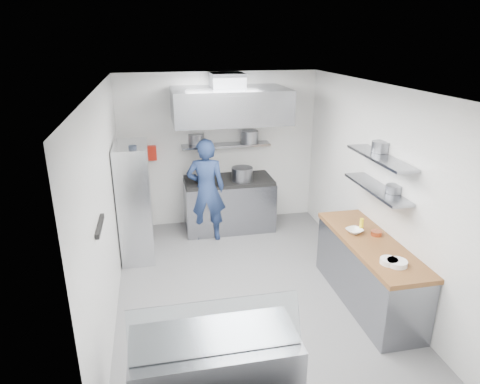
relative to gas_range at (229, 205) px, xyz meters
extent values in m
plane|color=#5B5B5D|center=(-0.10, -2.10, -0.45)|extent=(5.00, 5.00, 0.00)
plane|color=silver|center=(-0.10, -2.10, 2.35)|extent=(5.00, 5.00, 0.00)
cube|color=white|center=(-0.10, 0.40, 0.95)|extent=(3.60, 2.80, 0.02)
cube|color=white|center=(-0.10, -4.60, 0.95)|extent=(3.60, 2.80, 0.02)
cube|color=white|center=(-1.90, -2.10, 0.95)|extent=(2.80, 5.00, 0.02)
cube|color=white|center=(1.70, -2.10, 0.95)|extent=(2.80, 5.00, 0.02)
cube|color=gray|center=(0.00, 0.00, 0.00)|extent=(1.60, 0.80, 0.90)
cube|color=black|center=(0.00, 0.00, 0.48)|extent=(1.57, 0.78, 0.06)
cylinder|color=slate|center=(-0.44, -0.04, 0.61)|extent=(0.30, 0.30, 0.20)
cylinder|color=slate|center=(0.22, -0.14, 0.63)|extent=(0.38, 0.38, 0.24)
cube|color=gray|center=(0.00, 0.24, 1.07)|extent=(1.60, 0.30, 0.04)
cylinder|color=slate|center=(-0.52, 0.40, 1.18)|extent=(0.29, 0.29, 0.18)
cylinder|color=slate|center=(0.45, 0.27, 1.20)|extent=(0.32, 0.32, 0.22)
cube|color=gray|center=(0.00, -0.18, 1.85)|extent=(1.90, 1.15, 0.55)
cube|color=slate|center=(0.00, 0.05, 2.23)|extent=(0.55, 0.55, 0.24)
cube|color=red|center=(-1.35, 0.34, 0.97)|extent=(0.22, 0.10, 0.26)
imported|color=navy|center=(-0.46, -0.36, 0.45)|extent=(0.73, 0.55, 1.80)
cube|color=silver|center=(-1.63, -0.73, 0.48)|extent=(0.50, 0.90, 1.85)
cube|color=white|center=(-1.63, -1.09, 0.35)|extent=(0.14, 0.18, 0.16)
cube|color=yellow|center=(-1.63, -0.74, 0.85)|extent=(0.13, 0.17, 0.15)
cylinder|color=black|center=(-1.58, -1.00, 1.35)|extent=(0.12, 0.12, 0.18)
cube|color=black|center=(-1.88, -3.00, 1.10)|extent=(0.04, 0.55, 0.05)
cube|color=gray|center=(1.38, -2.70, -0.03)|extent=(0.62, 2.00, 0.84)
cube|color=brown|center=(1.38, -2.70, 0.42)|extent=(0.65, 2.04, 0.06)
cylinder|color=white|center=(1.36, -3.33, 0.48)|extent=(0.23, 0.23, 0.06)
cylinder|color=white|center=(1.29, -3.27, 0.48)|extent=(0.21, 0.21, 0.06)
cylinder|color=#C45E37|center=(1.52, -2.56, 0.48)|extent=(0.14, 0.14, 0.06)
cylinder|color=yellow|center=(1.38, -2.39, 0.54)|extent=(0.05, 0.05, 0.18)
imported|color=white|center=(1.27, -2.42, 0.48)|extent=(0.27, 0.27, 0.05)
cube|color=gray|center=(1.54, -2.40, 1.05)|extent=(0.30, 1.30, 0.04)
cube|color=gray|center=(1.54, -2.40, 1.47)|extent=(0.30, 1.30, 0.04)
cylinder|color=slate|center=(1.64, -2.64, 1.12)|extent=(0.21, 0.21, 0.10)
cylinder|color=slate|center=(1.64, -2.21, 1.56)|extent=(0.25, 0.25, 0.14)
cube|color=gray|center=(-0.87, -4.10, -0.03)|extent=(1.50, 0.70, 0.85)
cube|color=silver|center=(-0.87, -4.22, 0.62)|extent=(1.47, 0.19, 0.42)
camera|label=1|loc=(-1.27, -7.19, 2.93)|focal=32.00mm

